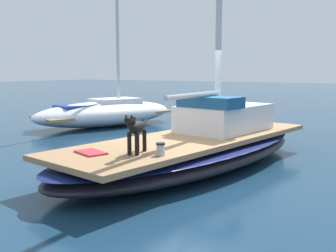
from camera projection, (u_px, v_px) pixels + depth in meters
ground_plane at (193, 167)px, 8.48m from camera, size 120.00×120.00×0.00m
sailboat_main at (193, 152)px, 8.44m from camera, size 3.61×7.54×0.66m
mast_main at (216, 9)px, 8.54m from camera, size 0.14×2.27×6.06m
cabin_house at (223, 116)px, 9.17m from camera, size 1.73×2.42×0.84m
dog_black at (136, 129)px, 6.64m from camera, size 0.36×0.93×0.70m
deck_winch at (161, 149)px, 6.55m from camera, size 0.16×0.16×0.21m
deck_towel at (91, 152)px, 6.72m from camera, size 0.65×0.52×0.03m
moored_boat_port_side at (106, 112)px, 14.73m from camera, size 3.77×6.08×6.98m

